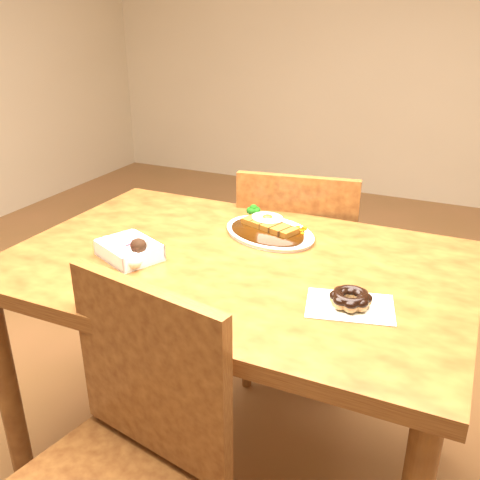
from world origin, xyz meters
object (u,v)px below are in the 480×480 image
at_px(katsu_curry_plate, 269,230).
at_px(pon_de_ring, 351,299).
at_px(table, 235,292).
at_px(donut_box, 128,249).
at_px(chair_far, 299,270).

relative_size(katsu_curry_plate, pon_de_ring, 1.59).
bearing_deg(table, katsu_curry_plate, 85.08).
xyz_separation_m(table, donut_box, (-0.26, -0.11, 0.12)).
distance_m(donut_box, pon_de_ring, 0.60).
height_order(chair_far, pon_de_ring, chair_far).
xyz_separation_m(katsu_curry_plate, donut_box, (-0.28, -0.30, 0.01)).
distance_m(katsu_curry_plate, donut_box, 0.41).
relative_size(table, chair_far, 1.38).
bearing_deg(chair_far, pon_de_ring, 107.47).
distance_m(chair_far, pon_de_ring, 0.79).
xyz_separation_m(chair_far, katsu_curry_plate, (0.01, -0.34, 0.29)).
xyz_separation_m(table, pon_de_ring, (0.34, -0.12, 0.12)).
bearing_deg(chair_far, table, 79.96).
bearing_deg(table, donut_box, -157.71).
bearing_deg(table, chair_far, 89.40).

